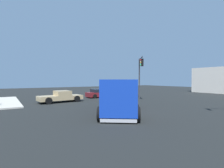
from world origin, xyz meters
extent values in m
plane|color=black|center=(0.00, 0.00, 0.00)|extent=(100.00, 100.00, 0.00)
cube|color=#1438AD|center=(0.10, -1.29, 1.56)|extent=(6.14, 5.45, 2.42)
cube|color=#1438AD|center=(-3.12, 1.14, 1.20)|extent=(2.96, 3.06, 1.70)
cube|color=black|center=(-3.81, 1.66, 1.54)|extent=(1.28, 1.66, 0.88)
cube|color=#B2B2B7|center=(2.37, -2.99, 0.19)|extent=(1.55, 1.96, 0.21)
cube|color=white|center=(-0.63, -2.25, 1.68)|extent=(3.95, 2.98, 0.36)
cube|color=white|center=(0.83, -0.32, 1.68)|extent=(3.95, 2.98, 0.36)
cylinder|color=black|center=(-3.83, 0.12, 0.50)|extent=(0.97, 0.83, 1.00)
cylinder|color=black|center=(-2.34, 2.10, 0.50)|extent=(0.97, 0.83, 1.00)
cylinder|color=black|center=(0.42, -3.08, 0.50)|extent=(0.97, 0.83, 1.00)
cylinder|color=black|center=(1.92, -1.10, 0.50)|extent=(0.97, 0.83, 1.00)
cylinder|color=black|center=(1.26, -3.71, 0.50)|extent=(0.97, 0.83, 1.00)
cylinder|color=black|center=(2.76, -1.73, 0.50)|extent=(0.97, 0.83, 1.00)
cylinder|color=#38383D|center=(-8.31, 8.31, 2.96)|extent=(0.20, 0.20, 5.92)
cylinder|color=#38383D|center=(-6.59, 7.03, 5.67)|extent=(3.52, 2.66, 0.12)
cylinder|color=#38383D|center=(-5.14, 5.96, 5.54)|extent=(0.03, 0.03, 0.25)
cube|color=black|center=(-5.14, 5.96, 4.94)|extent=(0.42, 0.42, 0.95)
sphere|color=red|center=(-5.25, 5.81, 5.26)|extent=(0.20, 0.20, 0.20)
sphere|color=#EFA314|center=(-5.25, 5.81, 4.95)|extent=(0.20, 0.20, 0.20)
sphere|color=#19CC4C|center=(-5.25, 5.81, 4.64)|extent=(0.20, 0.20, 0.20)
cube|color=tan|center=(-9.98, -1.27, 0.53)|extent=(2.06, 1.64, 0.50)
cube|color=tan|center=(-9.86, -2.86, 0.83)|extent=(2.07, 1.84, 1.10)
cube|color=black|center=(-9.86, -2.86, 1.12)|extent=(1.90, 1.56, 0.48)
cube|color=tan|center=(-9.71, -4.71, 0.56)|extent=(2.10, 2.14, 0.55)
cylinder|color=black|center=(-10.97, -1.48, 0.38)|extent=(0.30, 0.78, 0.76)
cylinder|color=black|center=(-8.97, -1.32, 0.38)|extent=(0.30, 0.78, 0.76)
cylinder|color=black|center=(-10.71, -4.90, 0.38)|extent=(0.30, 0.78, 0.76)
cylinder|color=black|center=(-8.70, -4.75, 0.38)|extent=(0.30, 0.78, 0.76)
cube|color=maroon|center=(-12.14, 3.69, 0.48)|extent=(1.89, 4.34, 0.65)
cube|color=black|center=(-12.13, 3.54, 1.06)|extent=(1.63, 2.44, 0.50)
cylinder|color=black|center=(-13.09, 5.09, 0.31)|extent=(0.21, 0.62, 0.62)
cylinder|color=black|center=(-11.25, 5.12, 0.31)|extent=(0.21, 0.62, 0.62)
cylinder|color=black|center=(-13.03, 2.25, 0.31)|extent=(0.21, 0.62, 0.62)
cylinder|color=black|center=(-11.19, 2.29, 0.31)|extent=(0.21, 0.62, 0.62)
camera|label=1|loc=(11.07, -9.08, 2.77)|focal=27.36mm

